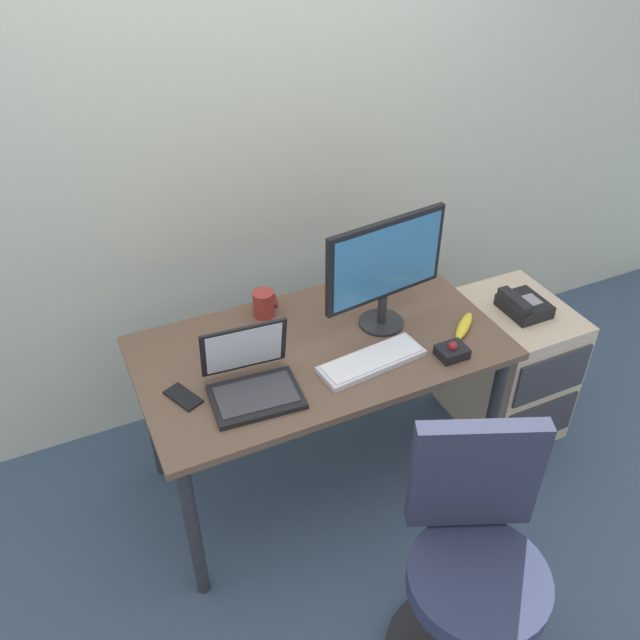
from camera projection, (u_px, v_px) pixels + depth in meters
ground_plane at (320, 473)px, 2.96m from camera, size 8.00×8.00×0.00m
back_wall at (244, 117)px, 2.66m from camera, size 6.00×0.10×2.80m
desk at (320, 362)px, 2.57m from camera, size 1.40×0.76×0.74m
file_cabinet at (508, 365)px, 3.07m from camera, size 0.42×0.53×0.65m
desk_phone at (523, 305)px, 2.84m from camera, size 0.17×0.20×0.09m
office_chair at (472, 572)px, 2.08m from camera, size 0.53×0.55×0.95m
monitor_main at (385, 266)px, 2.47m from camera, size 0.52×0.18×0.46m
keyboard at (372, 361)px, 2.42m from camera, size 0.42×0.18×0.03m
laptop at (252, 379)px, 2.28m from camera, size 0.33×0.30×0.24m
trackball_mouse at (452, 351)px, 2.45m from camera, size 0.11×0.09×0.07m
coffee_mug at (264, 303)px, 2.65m from camera, size 0.10×0.09×0.11m
cell_phone at (183, 397)px, 2.28m from camera, size 0.12×0.16×0.01m
banana at (464, 326)px, 2.58m from camera, size 0.17×0.16×0.04m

